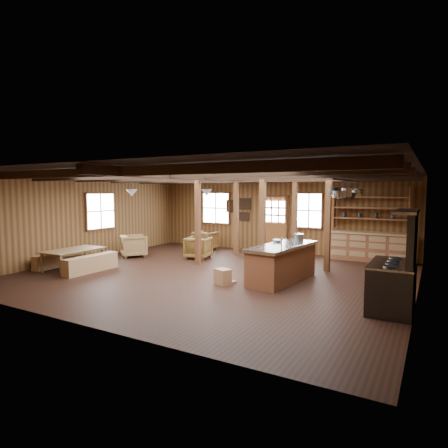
{
  "coord_description": "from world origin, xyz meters",
  "views": [
    {
      "loc": [
        5.27,
        -8.75,
        2.32
      ],
      "look_at": [
        -0.07,
        0.67,
        1.35
      ],
      "focal_mm": 30.0,
      "sensor_mm": 36.0,
      "label": 1
    }
  ],
  "objects_px": {
    "kitchen_island": "(282,263)",
    "armchair_a": "(198,248)",
    "armchair_b": "(205,241)",
    "armchair_c": "(134,246)",
    "commercial_range": "(395,278)",
    "dining_table": "(75,259)"
  },
  "relations": [
    {
      "from": "commercial_range",
      "to": "dining_table",
      "type": "bearing_deg",
      "value": -176.48
    },
    {
      "from": "dining_table",
      "to": "armchair_a",
      "type": "height_order",
      "value": "armchair_a"
    },
    {
      "from": "kitchen_island",
      "to": "commercial_range",
      "type": "bearing_deg",
      "value": -17.17
    },
    {
      "from": "commercial_range",
      "to": "armchair_b",
      "type": "bearing_deg",
      "value": 148.14
    },
    {
      "from": "commercial_range",
      "to": "armchair_c",
      "type": "xyz_separation_m",
      "value": [
        -8.55,
        1.96,
        -0.25
      ]
    },
    {
      "from": "armchair_b",
      "to": "armchair_c",
      "type": "distance_m",
      "value": 2.85
    },
    {
      "from": "dining_table",
      "to": "armchair_c",
      "type": "distance_m",
      "value": 2.49
    },
    {
      "from": "kitchen_island",
      "to": "armchair_c",
      "type": "relative_size",
      "value": 3.07
    },
    {
      "from": "armchair_c",
      "to": "dining_table",
      "type": "bearing_deg",
      "value": 127.14
    },
    {
      "from": "kitchen_island",
      "to": "armchair_a",
      "type": "distance_m",
      "value": 4.0
    },
    {
      "from": "armchair_b",
      "to": "armchair_c",
      "type": "height_order",
      "value": "armchair_c"
    },
    {
      "from": "kitchen_island",
      "to": "armchair_b",
      "type": "xyz_separation_m",
      "value": [
        -4.43,
        3.29,
        -0.11
      ]
    },
    {
      "from": "dining_table",
      "to": "armchair_a",
      "type": "bearing_deg",
      "value": -34.41
    },
    {
      "from": "kitchen_island",
      "to": "armchair_b",
      "type": "relative_size",
      "value": 3.18
    },
    {
      "from": "commercial_range",
      "to": "dining_table",
      "type": "relative_size",
      "value": 1.15
    },
    {
      "from": "commercial_range",
      "to": "dining_table",
      "type": "xyz_separation_m",
      "value": [
        -8.55,
        -0.53,
        -0.33
      ]
    },
    {
      "from": "armchair_b",
      "to": "armchair_a",
      "type": "bearing_deg",
      "value": 115.67
    },
    {
      "from": "armchair_b",
      "to": "armchair_c",
      "type": "xyz_separation_m",
      "value": [
        -1.38,
        -2.5,
        0.01
      ]
    },
    {
      "from": "kitchen_island",
      "to": "armchair_b",
      "type": "bearing_deg",
      "value": 149.3
    },
    {
      "from": "commercial_range",
      "to": "armchair_c",
      "type": "bearing_deg",
      "value": 167.09
    },
    {
      "from": "armchair_a",
      "to": "armchair_b",
      "type": "relative_size",
      "value": 0.99
    },
    {
      "from": "armchair_a",
      "to": "armchair_c",
      "type": "relative_size",
      "value": 0.96
    }
  ]
}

